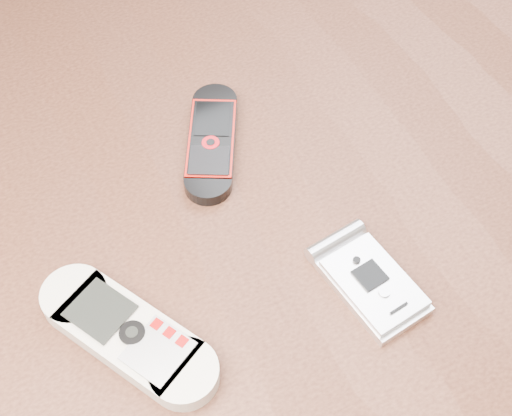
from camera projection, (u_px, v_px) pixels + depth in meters
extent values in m
cube|color=black|center=(251.00, 230.00, 0.58)|extent=(1.20, 0.80, 0.03)
cube|color=black|center=(452.00, 90.00, 1.21)|extent=(0.06, 0.06, 0.71)
cube|color=beige|center=(128.00, 334.00, 0.50)|extent=(0.11, 0.15, 0.02)
cube|color=black|center=(212.00, 141.00, 0.61)|extent=(0.10, 0.13, 0.01)
cube|color=silver|center=(371.00, 282.00, 0.53)|extent=(0.06, 0.10, 0.01)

